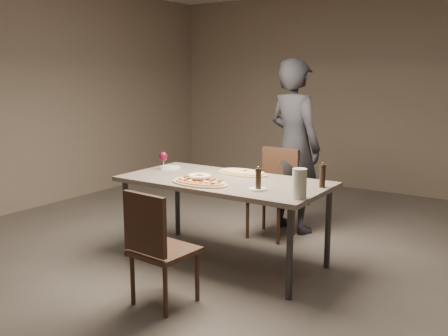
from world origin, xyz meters
The scene contains 14 objects.
room centered at (0.00, 0.00, 1.40)m, with size 7.00×7.00×7.00m.
dining_table centered at (0.00, 0.00, 0.69)m, with size 1.80×0.90×0.75m.
zucchini_pizza centered at (-0.06, -0.27, 0.77)m, with size 0.52×0.29×0.05m.
ham_pizza centered at (0.02, 0.28, 0.77)m, with size 0.49×0.27×0.04m.
bread_basket centered at (-0.10, -0.23, 0.79)m, with size 0.20×0.20×0.07m.
oil_dish centered at (0.45, -0.20, 0.76)m, with size 0.14×0.14×0.02m.
pepper_mill_left centered at (0.46, -0.20, 0.84)m, with size 0.05×0.05×0.19m.
pepper_mill_right centered at (0.83, 0.18, 0.85)m, with size 0.05×0.05×0.21m.
carafe centered at (0.83, -0.26, 0.86)m, with size 0.11×0.11×0.22m.
wine_glass centered at (-0.74, 0.06, 0.87)m, with size 0.08×0.08×0.17m.
side_plate centered at (-0.73, 0.16, 0.76)m, with size 0.20×0.20×0.01m.
chair_near centered at (0.08, -1.00, 0.48)m, with size 0.43×0.43×0.85m.
chair_far centered at (0.01, 0.93, 0.50)m, with size 0.43×0.43×0.90m.
diner centered at (0.09, 1.20, 0.91)m, with size 0.66×0.43×1.81m, color black.
Camera 1 is at (2.33, -3.53, 1.64)m, focal length 40.00 mm.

